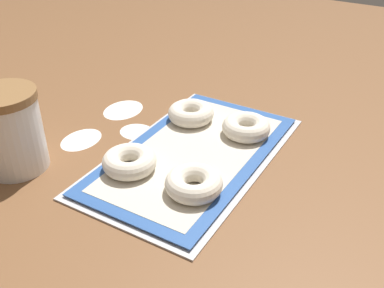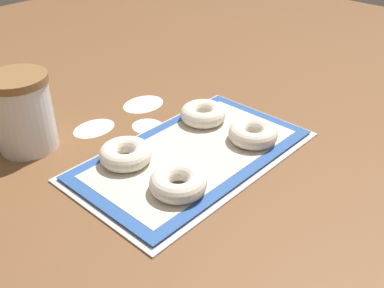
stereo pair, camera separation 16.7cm
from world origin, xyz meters
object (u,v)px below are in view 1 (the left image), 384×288
(bagel_back_right, at_px, (191,113))
(flour_canister, at_px, (10,131))
(baking_tray, at_px, (192,154))
(bagel_front_right, at_px, (246,127))
(bagel_front_left, at_px, (194,183))
(bagel_back_left, at_px, (129,161))

(bagel_back_right, height_order, flour_canister, flour_canister)
(baking_tray, bearing_deg, bagel_front_right, -29.11)
(bagel_front_left, relative_size, bagel_back_right, 1.00)
(baking_tray, relative_size, flour_canister, 3.08)
(bagel_front_left, bearing_deg, flour_canister, 105.20)
(flour_canister, bearing_deg, bagel_front_left, -74.80)
(bagel_back_left, bearing_deg, baking_tray, -31.75)
(bagel_front_right, distance_m, flour_canister, 0.49)
(baking_tray, height_order, flour_canister, flour_canister)
(baking_tray, distance_m, flour_canister, 0.36)
(bagel_front_left, xyz_separation_m, bagel_back_left, (-0.00, 0.14, 0.00))
(bagel_back_right, bearing_deg, baking_tray, -148.38)
(bagel_front_left, height_order, bagel_back_right, same)
(bagel_back_right, distance_m, flour_canister, 0.39)
(baking_tray, bearing_deg, flour_canister, 126.51)
(bagel_back_left, height_order, bagel_back_right, same)
(flour_canister, bearing_deg, bagel_back_left, -66.21)
(bagel_back_left, xyz_separation_m, bagel_back_right, (0.23, -0.00, 0.00))
(baking_tray, bearing_deg, bagel_front_left, -148.06)
(baking_tray, relative_size, bagel_front_right, 4.79)
(bagel_front_right, bearing_deg, flour_canister, 133.29)
(baking_tray, xyz_separation_m, bagel_front_right, (0.12, -0.07, 0.03))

